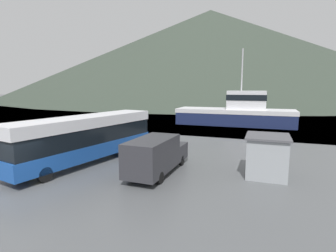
# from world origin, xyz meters

# --- Properties ---
(ground_plane) EXTENTS (400.00, 400.00, 0.00)m
(ground_plane) POSITION_xyz_m (0.00, 0.00, 0.00)
(ground_plane) COLOR #515456
(water_surface) EXTENTS (240.00, 240.00, 0.00)m
(water_surface) POSITION_xyz_m (0.00, 138.58, 0.00)
(water_surface) COLOR slate
(water_surface) RESTS_ON ground
(hill_backdrop) EXTENTS (231.22, 231.22, 52.10)m
(hill_backdrop) POSITION_xyz_m (-21.80, 154.93, 26.05)
(hill_backdrop) COLOR #333D33
(hill_backdrop) RESTS_ON ground
(tour_bus) EXTENTS (4.67, 12.35, 3.39)m
(tour_bus) POSITION_xyz_m (-0.23, 5.70, 1.90)
(tour_bus) COLOR #194799
(tour_bus) RESTS_ON ground
(delivery_van) EXTENTS (2.15, 6.29, 2.36)m
(delivery_van) POSITION_xyz_m (5.58, 5.03, 1.25)
(delivery_van) COLOR #2D2D33
(delivery_van) RESTS_ON ground
(fishing_boat) EXTENTS (16.83, 5.06, 10.95)m
(fishing_boat) POSITION_xyz_m (8.03, 29.63, 1.87)
(fishing_boat) COLOR #19234C
(fishing_boat) RESTS_ON water_surface
(storage_bin) EXTENTS (1.32, 1.09, 1.02)m
(storage_bin) POSITION_xyz_m (-4.52, 5.32, 0.52)
(storage_bin) COLOR olive
(storage_bin) RESTS_ON ground
(dock_kiosk) EXTENTS (2.54, 2.90, 2.55)m
(dock_kiosk) POSITION_xyz_m (12.13, 6.96, 1.29)
(dock_kiosk) COLOR #93999E
(dock_kiosk) RESTS_ON ground
(mooring_bollard) EXTENTS (0.38, 0.38, 0.96)m
(mooring_bollard) POSITION_xyz_m (-2.62, 16.67, 0.52)
(mooring_bollard) COLOR black
(mooring_bollard) RESTS_ON ground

